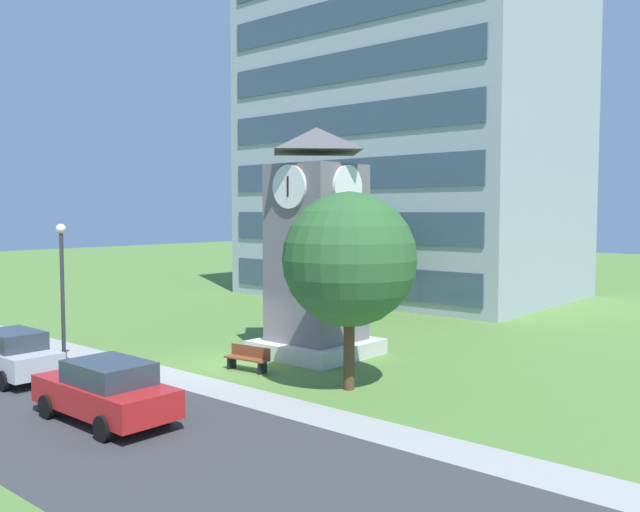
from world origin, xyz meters
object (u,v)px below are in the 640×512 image
at_px(park_bench, 248,358).
at_px(parked_car_silver, 11,355).
at_px(street_lamp, 62,278).
at_px(tree_by_building, 356,250).
at_px(tree_streetside, 349,259).
at_px(parked_car_red, 106,390).
at_px(clock_tower, 317,255).

distance_m(park_bench, parked_car_silver, 8.05).
relative_size(street_lamp, parked_car_silver, 1.20).
height_order(tree_by_building, tree_streetside, tree_streetside).
height_order(street_lamp, parked_car_red, street_lamp).
height_order(park_bench, street_lamp, street_lamp).
distance_m(clock_tower, tree_by_building, 9.63).
distance_m(tree_by_building, parked_car_red, 19.79).
relative_size(clock_tower, parked_car_silver, 2.05).
distance_m(clock_tower, park_bench, 5.09).
relative_size(park_bench, parked_car_silver, 0.42).
height_order(clock_tower, tree_by_building, clock_tower).
bearing_deg(tree_by_building, parked_car_silver, -92.19).
bearing_deg(park_bench, parked_car_silver, -130.16).
height_order(street_lamp, tree_by_building, tree_by_building).
xyz_separation_m(clock_tower, parked_car_red, (1.30, -10.22, -3.12)).
height_order(park_bench, tree_by_building, tree_by_building).
bearing_deg(street_lamp, parked_car_silver, -83.01).
xyz_separation_m(tree_by_building, parked_car_silver, (-0.70, -18.29, -2.82)).
height_order(clock_tower, street_lamp, clock_tower).
xyz_separation_m(park_bench, tree_by_building, (-4.49, 12.14, 3.22)).
distance_m(park_bench, street_lamp, 7.38).
bearing_deg(tree_streetside, parked_car_red, -113.13).
bearing_deg(parked_car_silver, clock_tower, 61.76).
relative_size(street_lamp, parked_car_red, 1.14).
height_order(clock_tower, tree_streetside, clock_tower).
xyz_separation_m(clock_tower, tree_by_building, (-4.58, 8.47, -0.31)).
bearing_deg(clock_tower, tree_streetside, -37.79).
bearing_deg(parked_car_silver, parked_car_red, -3.53).
xyz_separation_m(tree_by_building, parked_car_red, (5.87, -18.69, -2.82)).
bearing_deg(park_bench, street_lamp, -143.05).
distance_m(street_lamp, parked_car_red, 7.66).
relative_size(street_lamp, tree_by_building, 0.90).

